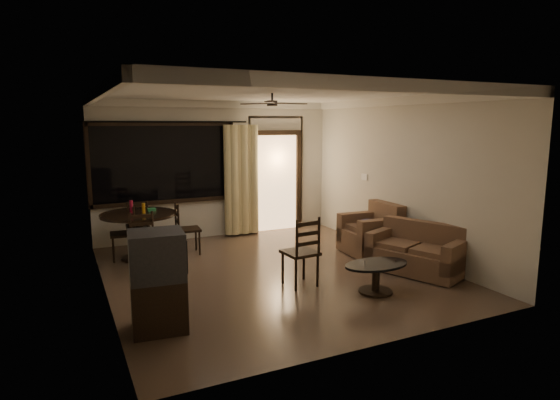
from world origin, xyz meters
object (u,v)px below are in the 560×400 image
tv_cabinet (158,281)px  side_chair (301,265)px  dining_chair_south (144,254)px  sofa (418,253)px  dining_chair_north (138,235)px  coffee_table (376,273)px  dining_chair_west (124,243)px  armchair (373,233)px  dining_chair_east (188,238)px  dining_table (139,223)px

tv_cabinet → side_chair: bearing=21.8°
dining_chair_south → sofa: (3.95, -1.83, 0.00)m
dining_chair_north → coffee_table: size_ratio=0.98×
dining_chair_north → sofa: 5.02m
dining_chair_west → side_chair: size_ratio=0.92×
dining_chair_north → tv_cabinet: bearing=89.5°
side_chair → dining_chair_west: bearing=-53.7°
armchair → dining_chair_west: bearing=162.6°
dining_chair_east → dining_chair_north: same height
dining_table → dining_chair_east: size_ratio=1.36×
dining_chair_west → dining_chair_north: 0.60m
sofa → armchair: 1.20m
dining_chair_west → armchair: bearing=74.0°
dining_chair_west → dining_chair_east: 1.10m
dining_chair_west → tv_cabinet: bearing=4.4°
tv_cabinet → armchair: size_ratio=1.23×
dining_chair_west → tv_cabinet: size_ratio=0.82×
coffee_table → sofa: bearing=22.2°
dining_chair_west → dining_chair_south: 0.94m
armchair → dining_chair_east: bearing=158.2°
dining_chair_west → side_chair: bearing=45.3°
sofa → dining_chair_north: bearing=117.4°
dining_table → tv_cabinet: (-0.27, -3.06, -0.06)m
sofa → side_chair: bearing=150.8°
armchair → side_chair: 2.20m
dining_chair_east → sofa: bearing=-126.0°
dining_chair_south → side_chair: size_ratio=0.92×
dining_chair_east → dining_chair_south: size_ratio=1.00×
dining_chair_east → tv_cabinet: size_ratio=0.82×
dining_chair_west → dining_chair_south: size_ratio=1.00×
dining_table → armchair: (3.89, -1.49, -0.26)m
dining_chair_south → side_chair: (1.97, -1.59, 0.00)m
dining_chair_south → dining_chair_north: same height
dining_chair_south → tv_cabinet: bearing=-90.5°
dining_chair_east → sofa: dining_chair_east is taller
dining_chair_west → tv_cabinet: (-0.01, -3.13, 0.30)m
dining_table → tv_cabinet: 3.07m
dining_table → dining_chair_east: 0.91m
dining_chair_west → side_chair: (2.15, -2.51, 0.03)m
dining_chair_east → side_chair: bearing=-151.2°
sofa → dining_chair_west: bearing=124.2°
dining_chair_east → dining_chair_south: 1.20m
tv_cabinet → dining_chair_south: bearing=90.7°
dining_chair_east → coffee_table: (1.88, -3.09, 0.00)m
tv_cabinet → armchair: 4.45m
dining_chair_north → tv_cabinet: tv_cabinet is taller
dining_chair_west → dining_chair_south: bearing=16.0°
dining_chair_east → coffee_table: size_ratio=0.98×
dining_chair_east → side_chair: 2.60m
dining_table → tv_cabinet: size_ratio=1.12×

